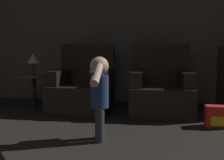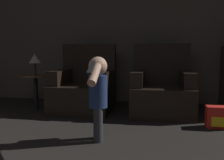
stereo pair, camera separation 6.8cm
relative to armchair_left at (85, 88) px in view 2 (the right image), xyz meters
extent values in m
cube|color=#51493F|center=(0.27, 0.75, 0.98)|extent=(8.40, 0.05, 2.60)
cube|color=black|center=(0.00, -0.07, -0.13)|extent=(0.82, 0.86, 0.39)
cube|color=black|center=(0.00, 0.28, 0.36)|extent=(0.82, 0.16, 0.59)
cube|color=black|center=(-0.33, -0.07, 0.16)|extent=(0.16, 0.70, 0.20)
cube|color=black|center=(0.33, -0.07, 0.16)|extent=(0.16, 0.70, 0.20)
cube|color=black|center=(1.11, -0.07, -0.13)|extent=(0.84, 0.87, 0.39)
cube|color=black|center=(1.10, 0.28, 0.36)|extent=(0.82, 0.18, 0.59)
cube|color=black|center=(0.78, -0.07, 0.16)|extent=(0.17, 0.70, 0.20)
cube|color=black|center=(1.44, -0.06, 0.16)|extent=(0.17, 0.70, 0.20)
cylinder|color=#28282D|center=(0.50, -1.29, -0.16)|extent=(0.09, 0.09, 0.32)
cylinder|color=#28282D|center=(0.48, -1.19, -0.16)|extent=(0.09, 0.09, 0.32)
cylinder|color=navy|center=(0.49, -1.24, 0.15)|extent=(0.18, 0.18, 0.30)
sphere|color=tan|center=(0.49, -1.24, 0.39)|extent=(0.18, 0.18, 0.18)
cylinder|color=tan|center=(0.47, -1.13, 0.14)|extent=(0.07, 0.07, 0.26)
cylinder|color=tan|center=(0.52, -1.46, 0.33)|extent=(0.07, 0.26, 0.19)
cube|color=black|center=(0.52, -1.57, 0.39)|extent=(0.04, 0.16, 0.10)
cube|color=red|center=(1.73, -0.61, -0.20)|extent=(0.27, 0.14, 0.24)
cube|color=yellow|center=(1.73, -0.69, -0.24)|extent=(0.19, 0.02, 0.11)
cylinder|color=black|center=(-0.74, -0.07, -0.08)|extent=(0.06, 0.06, 0.49)
cylinder|color=#4C3826|center=(-0.74, -0.07, 0.17)|extent=(0.45, 0.45, 0.02)
cylinder|color=#262626|center=(-0.74, -0.07, 0.27)|extent=(0.04, 0.04, 0.18)
cone|color=#9E937F|center=(-0.74, -0.07, 0.43)|extent=(0.18, 0.18, 0.14)
camera|label=1|loc=(0.96, -3.51, 0.51)|focal=40.00mm
camera|label=2|loc=(1.03, -3.50, 0.51)|focal=40.00mm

